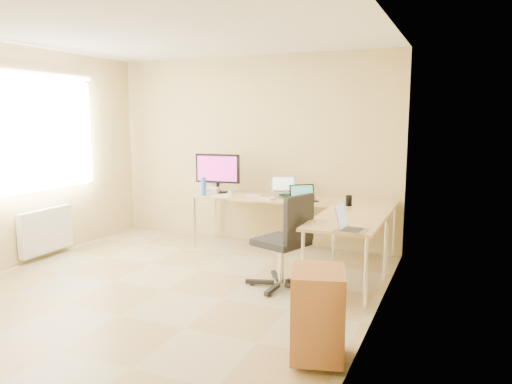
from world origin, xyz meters
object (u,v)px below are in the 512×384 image
at_px(monitor, 218,173).
at_px(water_bottle, 204,186).
at_px(desk_main, 291,225).
at_px(laptop_center, 283,185).
at_px(laptop_return, 352,220).
at_px(desk_fan, 218,182).
at_px(keyboard, 261,197).
at_px(office_chair, 281,240).
at_px(desk_return, 348,253).
at_px(laptop_black, 304,193).
at_px(mug, 233,194).
at_px(cabinet, 318,313).

bearing_deg(monitor, water_bottle, -110.27).
relative_size(desk_main, laptop_center, 8.35).
relative_size(desk_main, laptop_return, 8.39).
relative_size(monitor, desk_fan, 2.56).
bearing_deg(laptop_return, water_bottle, 65.17).
bearing_deg(laptop_center, laptop_return, -70.09).
xyz_separation_m(keyboard, desk_fan, (-0.77, 0.27, 0.11)).
bearing_deg(office_chair, desk_fan, 156.47).
height_order(desk_main, desk_return, same).
distance_m(desk_main, monitor, 1.23).
bearing_deg(laptop_black, mug, 148.06).
relative_size(desk_main, desk_fan, 10.71).
xyz_separation_m(monitor, laptop_center, (0.93, 0.06, -0.11)).
bearing_deg(cabinet, laptop_black, 94.71).
bearing_deg(keyboard, water_bottle, -145.25).
xyz_separation_m(desk_return, keyboard, (-1.34, 0.85, 0.38)).
relative_size(monitor, water_bottle, 2.59).
relative_size(desk_main, desk_return, 2.04).
distance_m(mug, water_bottle, 0.43).
bearing_deg(monitor, cabinet, -55.98).
bearing_deg(laptop_return, office_chair, 75.54).
xyz_separation_m(desk_main, water_bottle, (-1.13, -0.30, 0.49)).
distance_m(laptop_black, keyboard, 0.61).
bearing_deg(laptop_return, laptop_black, 37.59).
distance_m(laptop_black, cabinet, 2.64).
bearing_deg(water_bottle, cabinet, -46.14).
distance_m(desk_fan, laptop_return, 2.81).
distance_m(keyboard, laptop_return, 2.05).
bearing_deg(cabinet, water_bottle, 118.56).
distance_m(desk_return, laptop_black, 1.18).
height_order(desk_return, cabinet, desk_return).
distance_m(laptop_center, keyboard, 0.33).
xyz_separation_m(desk_main, laptop_black, (0.24, -0.20, 0.47)).
distance_m(keyboard, mug, 0.37).
bearing_deg(water_bottle, mug, 0.00).
relative_size(desk_fan, office_chair, 0.24).
bearing_deg(desk_main, office_chair, -75.25).
distance_m(desk_main, desk_fan, 1.23).
bearing_deg(laptop_return, cabinet, -175.58).
bearing_deg(cabinet, monitor, 114.58).
bearing_deg(laptop_return, desk_main, 40.21).
height_order(monitor, laptop_return, monitor).
xyz_separation_m(laptop_black, water_bottle, (-1.36, -0.10, 0.02)).
relative_size(monitor, office_chair, 0.63).
bearing_deg(cabinet, mug, 112.58).
relative_size(desk_main, water_bottle, 10.83).
xyz_separation_m(desk_fan, laptop_return, (2.25, -1.68, -0.02)).
xyz_separation_m(laptop_return, office_chair, (-0.78, 0.27, -0.34)).
bearing_deg(desk_fan, laptop_return, -54.72).
height_order(desk_main, laptop_black, laptop_black).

